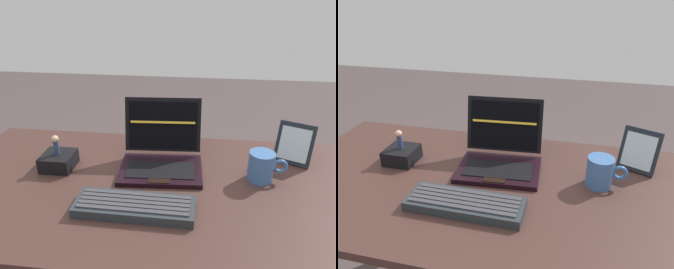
% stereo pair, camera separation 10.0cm
% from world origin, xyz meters
% --- Properties ---
extents(desk, '(1.37, 0.70, 0.76)m').
position_xyz_m(desk, '(0.00, 0.00, 0.62)').
color(desk, '#3F2621').
rests_on(desk, ground).
extents(laptop_front, '(0.28, 0.25, 0.22)m').
position_xyz_m(laptop_front, '(0.02, 0.11, 0.80)').
color(laptop_front, black).
rests_on(laptop_front, desk).
extents(external_keyboard, '(0.33, 0.11, 0.03)m').
position_xyz_m(external_keyboard, '(-0.03, -0.13, 0.77)').
color(external_keyboard, '#262C30').
rests_on(external_keyboard, desk).
extents(photo_frame, '(0.13, 0.10, 0.14)m').
position_xyz_m(photo_frame, '(0.47, 0.20, 0.83)').
color(photo_frame, black).
rests_on(photo_frame, desk).
extents(figurine_stand, '(0.10, 0.10, 0.05)m').
position_xyz_m(figurine_stand, '(-0.33, 0.06, 0.78)').
color(figurine_stand, black).
rests_on(figurine_stand, desk).
extents(figurine, '(0.02, 0.02, 0.07)m').
position_xyz_m(figurine, '(-0.33, 0.06, 0.85)').
color(figurine, navy).
rests_on(figurine, figurine_stand).
extents(coffee_mug, '(0.12, 0.08, 0.10)m').
position_xyz_m(coffee_mug, '(0.34, 0.07, 0.81)').
color(coffee_mug, '#3B649C').
rests_on(coffee_mug, desk).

